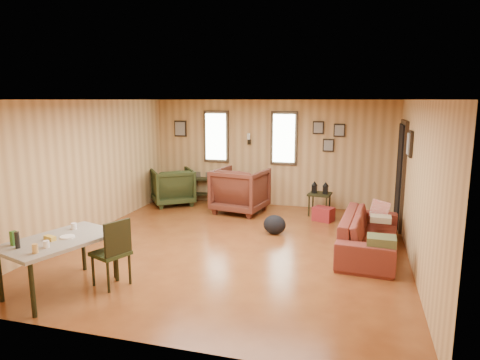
# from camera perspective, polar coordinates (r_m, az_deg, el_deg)

# --- Properties ---
(room) EXTENTS (5.54, 6.04, 2.44)m
(room) POSITION_cam_1_polar(r_m,az_deg,el_deg) (7.10, 1.04, 0.98)
(room) COLOR brown
(room) RESTS_ON ground
(sofa) EXTENTS (0.78, 2.16, 0.83)m
(sofa) POSITION_cam_1_polar(r_m,az_deg,el_deg) (7.10, 16.93, -6.05)
(sofa) COLOR maroon
(sofa) RESTS_ON ground
(recliner_brown) EXTENTS (1.17, 1.12, 1.06)m
(recliner_brown) POSITION_cam_1_polar(r_m,az_deg,el_deg) (9.18, 0.04, -1.08)
(recliner_brown) COLOR #552519
(recliner_brown) RESTS_ON ground
(recliner_green) EXTENTS (1.22, 1.20, 0.92)m
(recliner_green) POSITION_cam_1_polar(r_m,az_deg,el_deg) (10.00, -8.99, -0.64)
(recliner_green) COLOR #283116
(recliner_green) RESTS_ON ground
(end_table) EXTENTS (0.67, 0.63, 0.70)m
(end_table) POSITION_cam_1_polar(r_m,az_deg,el_deg) (10.32, -4.89, -0.59)
(end_table) COLOR black
(end_table) RESTS_ON ground
(side_table) EXTENTS (0.50, 0.50, 0.72)m
(side_table) POSITION_cam_1_polar(r_m,az_deg,el_deg) (9.11, 10.60, -1.61)
(side_table) COLOR black
(side_table) RESTS_ON ground
(cooler) EXTENTS (0.46, 0.40, 0.28)m
(cooler) POSITION_cam_1_polar(r_m,az_deg,el_deg) (8.77, 11.06, -4.48)
(cooler) COLOR maroon
(cooler) RESTS_ON ground
(backpack) EXTENTS (0.41, 0.31, 0.35)m
(backpack) POSITION_cam_1_polar(r_m,az_deg,el_deg) (7.79, 4.63, -5.95)
(backpack) COLOR black
(backpack) RESTS_ON ground
(sofa_pillows) EXTENTS (0.41, 1.67, 0.35)m
(sofa_pillows) POSITION_cam_1_polar(r_m,az_deg,el_deg) (6.90, 18.26, -5.86)
(sofa_pillows) COLOR #4C512D
(sofa_pillows) RESTS_ON sofa
(dining_table) EXTENTS (1.19, 1.54, 0.89)m
(dining_table) POSITION_cam_1_polar(r_m,az_deg,el_deg) (5.85, -23.07, -7.82)
(dining_table) COLOR gray
(dining_table) RESTS_ON ground
(dining_chair) EXTENTS (0.53, 0.53, 0.90)m
(dining_chair) POSITION_cam_1_polar(r_m,az_deg,el_deg) (5.80, -16.52, -8.86)
(dining_chair) COLOR #283116
(dining_chair) RESTS_ON ground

